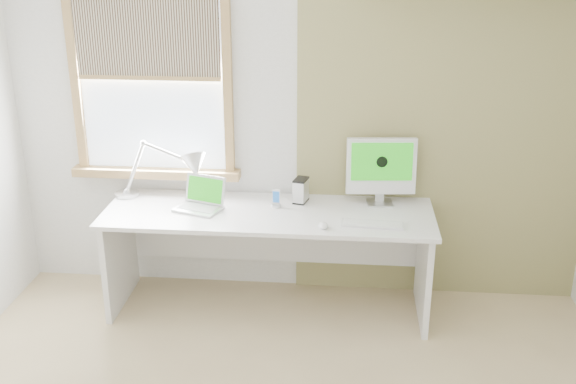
# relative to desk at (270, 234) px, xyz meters

# --- Properties ---
(room) EXTENTS (4.04, 3.54, 2.64)m
(room) POSITION_rel_desk_xyz_m (0.16, -1.44, 0.77)
(room) COLOR tan
(room) RESTS_ON ground
(accent_wall) EXTENTS (2.00, 0.02, 2.60)m
(accent_wall) POSITION_rel_desk_xyz_m (1.16, 0.30, 0.77)
(accent_wall) COLOR #8A8C54
(accent_wall) RESTS_ON room
(window) EXTENTS (1.20, 0.14, 1.42)m
(window) POSITION_rel_desk_xyz_m (-0.84, 0.27, 1.01)
(window) COLOR #AA824A
(window) RESTS_ON room
(desk) EXTENTS (2.20, 0.70, 0.73)m
(desk) POSITION_rel_desk_xyz_m (0.00, 0.00, 0.00)
(desk) COLOR white
(desk) RESTS_ON room
(desk_lamp) EXTENTS (0.72, 0.29, 0.41)m
(desk_lamp) POSITION_rel_desk_xyz_m (-0.63, 0.14, 0.41)
(desk_lamp) COLOR silver
(desk_lamp) RESTS_ON desk
(laptop) EXTENTS (0.36, 0.32, 0.21)m
(laptop) POSITION_rel_desk_xyz_m (-0.46, -0.03, 0.25)
(laptop) COLOR silver
(laptop) RESTS_ON desk
(phone_dock) EXTENTS (0.07, 0.07, 0.13)m
(phone_dock) POSITION_rel_desk_xyz_m (0.04, 0.03, 0.23)
(phone_dock) COLOR silver
(phone_dock) RESTS_ON desk
(external_drive) EXTENTS (0.11, 0.15, 0.17)m
(external_drive) POSITION_rel_desk_xyz_m (0.20, 0.14, 0.28)
(external_drive) COLOR silver
(external_drive) RESTS_ON desk
(imac) EXTENTS (0.47, 0.17, 0.46)m
(imac) POSITION_rel_desk_xyz_m (0.74, 0.16, 0.45)
(imac) COLOR silver
(imac) RESTS_ON desk
(keyboard) EXTENTS (0.41, 0.14, 0.02)m
(keyboard) POSITION_rel_desk_xyz_m (0.69, -0.23, 0.20)
(keyboard) COLOR white
(keyboard) RESTS_ON desk
(mouse) EXTENTS (0.07, 0.11, 0.03)m
(mouse) POSITION_rel_desk_xyz_m (0.38, -0.30, 0.21)
(mouse) COLOR white
(mouse) RESTS_ON desk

